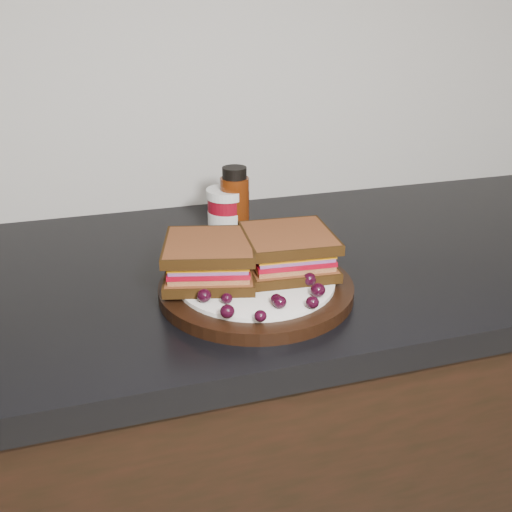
{
  "coord_description": "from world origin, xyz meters",
  "views": [
    {
      "loc": [
        -0.16,
        0.88,
        1.29
      ],
      "look_at": [
        0.05,
        1.59,
        0.96
      ],
      "focal_mm": 40.0,
      "sensor_mm": 36.0,
      "label": 1
    }
  ],
  "objects_px": {
    "sandwich_left": "(210,260)",
    "condiment_jar": "(226,217)",
    "plate": "(256,288)",
    "oil_bottle": "(235,206)"
  },
  "relations": [
    {
      "from": "plate",
      "to": "oil_bottle",
      "type": "distance_m",
      "value": 0.2
    },
    {
      "from": "plate",
      "to": "condiment_jar",
      "type": "relative_size",
      "value": 2.84
    },
    {
      "from": "condiment_jar",
      "to": "oil_bottle",
      "type": "distance_m",
      "value": 0.02
    },
    {
      "from": "condiment_jar",
      "to": "oil_bottle",
      "type": "bearing_deg",
      "value": -20.67
    },
    {
      "from": "sandwich_left",
      "to": "oil_bottle",
      "type": "relative_size",
      "value": 0.92
    },
    {
      "from": "plate",
      "to": "oil_bottle",
      "type": "xyz_separation_m",
      "value": [
        0.02,
        0.19,
        0.06
      ]
    },
    {
      "from": "plate",
      "to": "sandwich_left",
      "type": "distance_m",
      "value": 0.08
    },
    {
      "from": "sandwich_left",
      "to": "condiment_jar",
      "type": "relative_size",
      "value": 1.27
    },
    {
      "from": "sandwich_left",
      "to": "oil_bottle",
      "type": "height_order",
      "value": "oil_bottle"
    },
    {
      "from": "condiment_jar",
      "to": "plate",
      "type": "bearing_deg",
      "value": -91.81
    }
  ]
}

